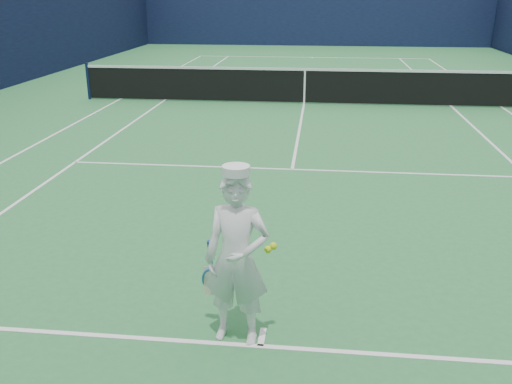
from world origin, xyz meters
TOP-DOWN VIEW (x-y plane):
  - ground at (0.00, 0.00)m, footprint 80.00×80.00m
  - court_markings at (0.00, 0.00)m, footprint 11.03×23.83m
  - windscreen_fence at (0.00, 0.00)m, footprint 20.12×36.12m
  - tennis_net at (0.00, 0.00)m, footprint 12.88×0.09m
  - tennis_player at (-0.22, -11.76)m, footprint 0.76×0.53m

SIDE VIEW (x-z plane):
  - ground at x=0.00m, z-range 0.00..0.00m
  - court_markings at x=0.00m, z-range 0.00..0.01m
  - tennis_net at x=0.00m, z-range 0.02..1.09m
  - tennis_player at x=-0.22m, z-range -0.02..1.67m
  - windscreen_fence at x=0.00m, z-range 0.00..4.00m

